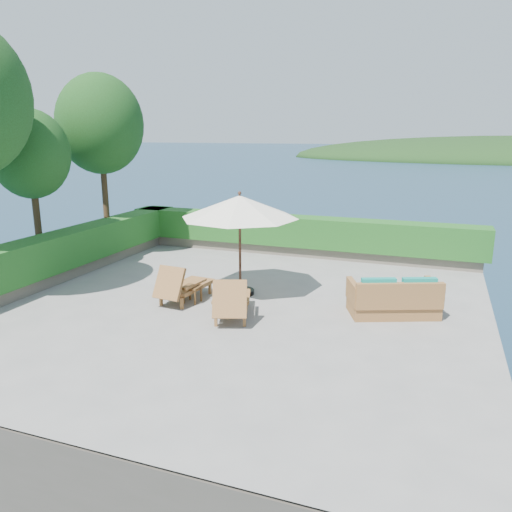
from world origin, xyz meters
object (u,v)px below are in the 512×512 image
(lounge_left, at_px, (182,285))
(wicker_loveseat, at_px, (394,300))
(patio_umbrella, at_px, (240,208))
(lounge_right, at_px, (231,300))
(side_table, at_px, (192,289))

(lounge_left, relative_size, wicker_loveseat, 0.81)
(patio_umbrella, xyz_separation_m, wicker_loveseat, (3.95, -0.24, -1.91))
(lounge_left, height_order, lounge_right, lounge_right)
(side_table, bearing_deg, wicker_loveseat, 9.60)
(lounge_left, xyz_separation_m, lounge_right, (1.62, -0.65, 0.01))
(side_table, height_order, wicker_loveseat, wicker_loveseat)
(lounge_right, xyz_separation_m, wicker_loveseat, (3.48, 1.47, -0.05))
(wicker_loveseat, bearing_deg, side_table, 167.71)
(lounge_left, relative_size, lounge_right, 0.93)
(lounge_right, height_order, wicker_loveseat, lounge_right)
(patio_umbrella, relative_size, lounge_left, 1.97)
(lounge_left, distance_m, side_table, 0.28)
(patio_umbrella, distance_m, lounge_left, 2.44)
(lounge_right, relative_size, side_table, 4.51)
(lounge_left, relative_size, side_table, 4.20)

